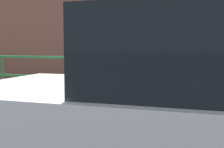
% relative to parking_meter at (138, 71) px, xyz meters
% --- Properties ---
extents(sidewalk_curb, '(36.00, 2.79, 0.16)m').
position_rel_parking_meter_xyz_m(sidewalk_curb, '(-0.22, 1.12, -1.05)').
color(sidewalk_curb, gray).
rests_on(sidewalk_curb, ground).
extents(parking_meter, '(0.15, 0.16, 1.39)m').
position_rel_parking_meter_xyz_m(parking_meter, '(0.00, 0.00, 0.00)').
color(parking_meter, slate).
rests_on(parking_meter, sidewalk_curb).
extents(pedestrian_at_meter, '(0.63, 0.58, 1.65)m').
position_rel_parking_meter_xyz_m(pedestrian_at_meter, '(-0.48, 0.01, -0.04)').
color(pedestrian_at_meter, '#1E233F').
rests_on(pedestrian_at_meter, sidewalk_curb).
extents(parked_sedan_white, '(4.64, 1.91, 1.76)m').
position_rel_parking_meter_xyz_m(parked_sedan_white, '(1.14, -1.61, -0.26)').
color(parked_sedan_white, white).
rests_on(parked_sedan_white, ground).
extents(background_railing, '(24.06, 0.06, 1.08)m').
position_rel_parking_meter_xyz_m(background_railing, '(-0.22, 2.23, -0.20)').
color(background_railing, '#1E602D').
rests_on(background_railing, sidewalk_curb).
extents(backdrop_wall, '(32.00, 0.50, 3.50)m').
position_rel_parking_meter_xyz_m(backdrop_wall, '(-0.22, 5.77, 0.62)').
color(backdrop_wall, brown).
rests_on(backdrop_wall, ground).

